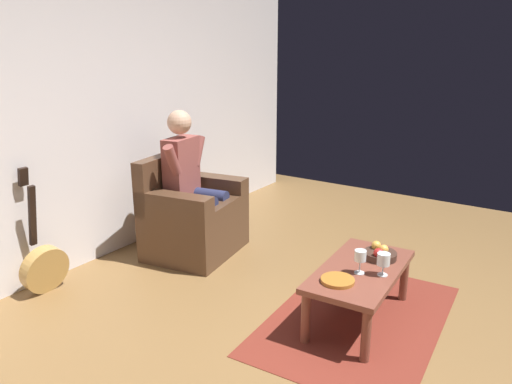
{
  "coord_description": "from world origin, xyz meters",
  "views": [
    {
      "loc": [
        2.66,
        0.8,
        1.88
      ],
      "look_at": [
        -0.49,
        -1.3,
        0.74
      ],
      "focal_mm": 34.44,
      "sensor_mm": 36.0,
      "label": 1
    }
  ],
  "objects_px": {
    "coffee_table": "(360,276)",
    "guitar": "(44,265)",
    "person_seated": "(192,178)",
    "wine_glass_near": "(360,257)",
    "fruit_bowl": "(380,254)",
    "decorative_dish": "(338,280)",
    "armchair": "(192,217)",
    "wine_glass_far": "(383,261)"
  },
  "relations": [
    {
      "from": "armchair",
      "to": "decorative_dish",
      "type": "distance_m",
      "value": 1.8
    },
    {
      "from": "person_seated",
      "to": "guitar",
      "type": "xyz_separation_m",
      "value": [
        1.24,
        -0.47,
        -0.5
      ]
    },
    {
      "from": "person_seated",
      "to": "decorative_dish",
      "type": "xyz_separation_m",
      "value": [
        0.55,
        1.7,
        -0.31
      ]
    },
    {
      "from": "guitar",
      "to": "fruit_bowl",
      "type": "relative_size",
      "value": 4.21
    },
    {
      "from": "person_seated",
      "to": "fruit_bowl",
      "type": "height_order",
      "value": "person_seated"
    },
    {
      "from": "fruit_bowl",
      "to": "person_seated",
      "type": "bearing_deg",
      "value": -91.34
    },
    {
      "from": "guitar",
      "to": "wine_glass_near",
      "type": "relative_size",
      "value": 6.01
    },
    {
      "from": "fruit_bowl",
      "to": "decorative_dish",
      "type": "height_order",
      "value": "fruit_bowl"
    },
    {
      "from": "armchair",
      "to": "wine_glass_near",
      "type": "relative_size",
      "value": 5.72
    },
    {
      "from": "armchair",
      "to": "decorative_dish",
      "type": "height_order",
      "value": "armchair"
    },
    {
      "from": "armchair",
      "to": "wine_glass_far",
      "type": "xyz_separation_m",
      "value": [
        0.29,
        1.93,
        0.16
      ]
    },
    {
      "from": "person_seated",
      "to": "wine_glass_far",
      "type": "xyz_separation_m",
      "value": [
        0.29,
        1.91,
        -0.22
      ]
    },
    {
      "from": "armchair",
      "to": "wine_glass_near",
      "type": "distance_m",
      "value": 1.83
    },
    {
      "from": "armchair",
      "to": "wine_glass_near",
      "type": "bearing_deg",
      "value": 69.69
    },
    {
      "from": "guitar",
      "to": "wine_glass_far",
      "type": "distance_m",
      "value": 2.58
    },
    {
      "from": "coffee_table",
      "to": "wine_glass_near",
      "type": "height_order",
      "value": "wine_glass_near"
    },
    {
      "from": "fruit_bowl",
      "to": "armchair",
      "type": "bearing_deg",
      "value": -91.23
    },
    {
      "from": "wine_glass_near",
      "to": "guitar",
      "type": "bearing_deg",
      "value": -68.25
    },
    {
      "from": "coffee_table",
      "to": "guitar",
      "type": "xyz_separation_m",
      "value": [
        0.97,
        -2.22,
        -0.11
      ]
    },
    {
      "from": "person_seated",
      "to": "guitar",
      "type": "relative_size",
      "value": 1.33
    },
    {
      "from": "coffee_table",
      "to": "decorative_dish",
      "type": "relative_size",
      "value": 4.61
    },
    {
      "from": "armchair",
      "to": "person_seated",
      "type": "height_order",
      "value": "person_seated"
    },
    {
      "from": "guitar",
      "to": "fruit_bowl",
      "type": "height_order",
      "value": "guitar"
    },
    {
      "from": "wine_glass_near",
      "to": "wine_glass_far",
      "type": "xyz_separation_m",
      "value": [
        -0.06,
        0.14,
        -0.01
      ]
    },
    {
      "from": "person_seated",
      "to": "decorative_dish",
      "type": "distance_m",
      "value": 1.81
    },
    {
      "from": "guitar",
      "to": "wine_glass_near",
      "type": "height_order",
      "value": "guitar"
    },
    {
      "from": "person_seated",
      "to": "decorative_dish",
      "type": "relative_size",
      "value": 6.02
    },
    {
      "from": "wine_glass_far",
      "to": "fruit_bowl",
      "type": "bearing_deg",
      "value": -156.02
    },
    {
      "from": "coffee_table",
      "to": "decorative_dish",
      "type": "height_order",
      "value": "decorative_dish"
    },
    {
      "from": "coffee_table",
      "to": "wine_glass_far",
      "type": "height_order",
      "value": "wine_glass_far"
    },
    {
      "from": "coffee_table",
      "to": "fruit_bowl",
      "type": "height_order",
      "value": "fruit_bowl"
    },
    {
      "from": "wine_glass_far",
      "to": "fruit_bowl",
      "type": "relative_size",
      "value": 0.66
    },
    {
      "from": "person_seated",
      "to": "wine_glass_near",
      "type": "height_order",
      "value": "person_seated"
    },
    {
      "from": "wine_glass_near",
      "to": "fruit_bowl",
      "type": "bearing_deg",
      "value": 174.66
    },
    {
      "from": "coffee_table",
      "to": "guitar",
      "type": "bearing_deg",
      "value": -66.32
    },
    {
      "from": "person_seated",
      "to": "wine_glass_near",
      "type": "bearing_deg",
      "value": 69.48
    },
    {
      "from": "fruit_bowl",
      "to": "decorative_dish",
      "type": "relative_size",
      "value": 1.08
    },
    {
      "from": "coffee_table",
      "to": "fruit_bowl",
      "type": "distance_m",
      "value": 0.25
    },
    {
      "from": "coffee_table",
      "to": "decorative_dish",
      "type": "distance_m",
      "value": 0.29
    },
    {
      "from": "fruit_bowl",
      "to": "decorative_dish",
      "type": "bearing_deg",
      "value": -10.72
    },
    {
      "from": "guitar",
      "to": "coffee_table",
      "type": "bearing_deg",
      "value": 113.68
    },
    {
      "from": "coffee_table",
      "to": "fruit_bowl",
      "type": "xyz_separation_m",
      "value": [
        -0.23,
        0.05,
        0.1
      ]
    }
  ]
}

